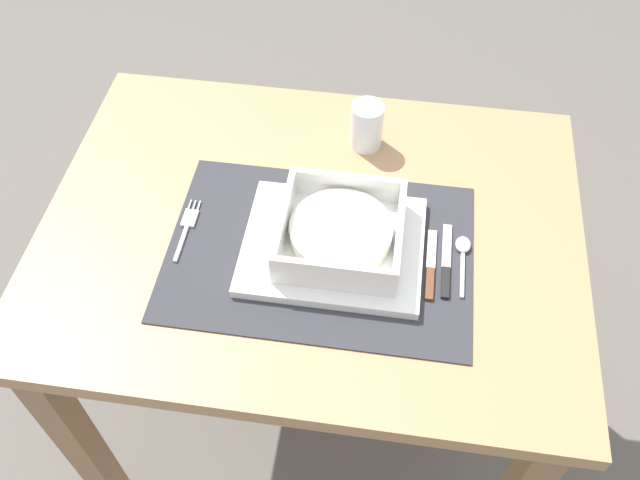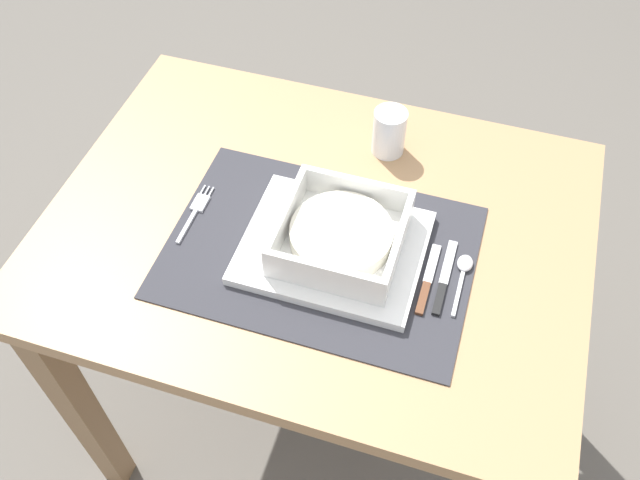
# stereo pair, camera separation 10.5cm
# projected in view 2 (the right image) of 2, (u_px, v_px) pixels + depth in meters

# --- Properties ---
(ground_plane) EXTENTS (6.00, 6.00, 0.00)m
(ground_plane) POSITION_uv_depth(u_px,v_px,m) (318.00, 411.00, 1.67)
(ground_plane) COLOR #59544C
(dining_table) EXTENTS (0.87, 0.66, 0.72)m
(dining_table) POSITION_uv_depth(u_px,v_px,m) (317.00, 267.00, 1.20)
(dining_table) COLOR #A37A51
(dining_table) RESTS_ON ground
(placemat) EXTENTS (0.48, 0.33, 0.00)m
(placemat) POSITION_uv_depth(u_px,v_px,m) (320.00, 251.00, 1.07)
(placemat) COLOR #2D2D33
(placemat) RESTS_ON dining_table
(serving_plate) EXTENTS (0.28, 0.22, 0.02)m
(serving_plate) POSITION_uv_depth(u_px,v_px,m) (333.00, 247.00, 1.06)
(serving_plate) COLOR white
(serving_plate) RESTS_ON placemat
(porridge_bowl) EXTENTS (0.19, 0.19, 0.06)m
(porridge_bowl) POSITION_uv_depth(u_px,v_px,m) (341.00, 236.00, 1.04)
(porridge_bowl) COLOR white
(porridge_bowl) RESTS_ON serving_plate
(fork) EXTENTS (0.02, 0.13, 0.00)m
(fork) POSITION_uv_depth(u_px,v_px,m) (197.00, 209.00, 1.12)
(fork) COLOR silver
(fork) RESTS_ON placemat
(spoon) EXTENTS (0.02, 0.11, 0.01)m
(spoon) POSITION_uv_depth(u_px,v_px,m) (464.00, 270.00, 1.04)
(spoon) COLOR silver
(spoon) RESTS_ON placemat
(butter_knife) EXTENTS (0.01, 0.14, 0.01)m
(butter_knife) POSITION_uv_depth(u_px,v_px,m) (444.00, 282.00, 1.03)
(butter_knife) COLOR black
(butter_knife) RESTS_ON placemat
(bread_knife) EXTENTS (0.01, 0.13, 0.01)m
(bread_knife) POSITION_uv_depth(u_px,v_px,m) (427.00, 283.00, 1.03)
(bread_knife) COLOR #59331E
(bread_knife) RESTS_ON placemat
(drinking_glass) EXTENTS (0.06, 0.06, 0.09)m
(drinking_glass) POSITION_uv_depth(u_px,v_px,m) (389.00, 134.00, 1.18)
(drinking_glass) COLOR white
(drinking_glass) RESTS_ON dining_table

